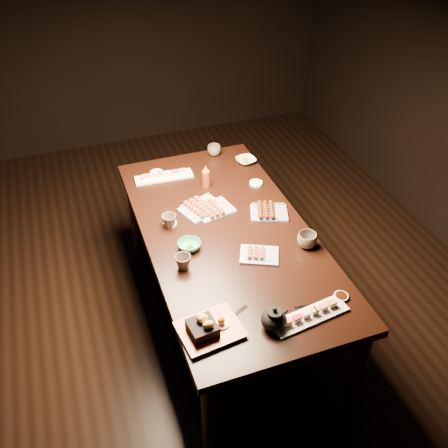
{
  "coord_description": "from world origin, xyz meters",
  "views": [
    {
      "loc": [
        -0.61,
        -2.16,
        2.51
      ],
      "look_at": [
        0.13,
        -0.09,
        0.77
      ],
      "focal_mm": 40.0,
      "sensor_mm": 36.0,
      "label": 1
    }
  ],
  "objects_px": {
    "sushi_platter_near": "(310,314)",
    "sushi_platter_far": "(164,175)",
    "teacup_far_right": "(214,150)",
    "edamame_bowl_cream": "(246,161)",
    "teacup_mid_right": "(307,240)",
    "teacup_near_left": "(183,262)",
    "yakitori_plate_center": "(202,206)",
    "yakitori_plate_left": "(214,207)",
    "yakitori_plate_right": "(259,253)",
    "tempura_tray": "(210,324)",
    "dining_table": "(227,280)",
    "teapot": "(274,318)",
    "teacup_far_left": "(169,221)",
    "edamame_bowl_green": "(189,245)",
    "condiment_bottle": "(206,176)"
  },
  "relations": [
    {
      "from": "sushi_platter_near",
      "to": "sushi_platter_far",
      "type": "bearing_deg",
      "value": 96.33
    },
    {
      "from": "teacup_far_right",
      "to": "edamame_bowl_cream",
      "type": "bearing_deg",
      "value": -45.16
    },
    {
      "from": "sushi_platter_far",
      "to": "teacup_mid_right",
      "type": "relative_size",
      "value": 3.52
    },
    {
      "from": "sushi_platter_near",
      "to": "teacup_mid_right",
      "type": "xyz_separation_m",
      "value": [
        0.21,
        0.46,
        0.02
      ]
    },
    {
      "from": "teacup_near_left",
      "to": "sushi_platter_near",
      "type": "bearing_deg",
      "value": -48.47
    },
    {
      "from": "yakitori_plate_center",
      "to": "yakitori_plate_left",
      "type": "height_order",
      "value": "yakitori_plate_center"
    },
    {
      "from": "sushi_platter_near",
      "to": "teacup_near_left",
      "type": "distance_m",
      "value": 0.69
    },
    {
      "from": "sushi_platter_near",
      "to": "yakitori_plate_right",
      "type": "distance_m",
      "value": 0.47
    },
    {
      "from": "yakitori_plate_right",
      "to": "tempura_tray",
      "type": "height_order",
      "value": "tempura_tray"
    },
    {
      "from": "yakitori_plate_center",
      "to": "yakitori_plate_right",
      "type": "bearing_deg",
      "value": -92.19
    },
    {
      "from": "dining_table",
      "to": "yakitori_plate_left",
      "type": "xyz_separation_m",
      "value": [
        -0.01,
        0.21,
        0.4
      ]
    },
    {
      "from": "sushi_platter_near",
      "to": "yakitori_plate_left",
      "type": "height_order",
      "value": "yakitori_plate_left"
    },
    {
      "from": "teacup_far_right",
      "to": "teapot",
      "type": "bearing_deg",
      "value": -98.86
    },
    {
      "from": "yakitori_plate_left",
      "to": "dining_table",
      "type": "bearing_deg",
      "value": -100.7
    },
    {
      "from": "sushi_platter_near",
      "to": "teacup_far_left",
      "type": "distance_m",
      "value": 0.97
    },
    {
      "from": "sushi_platter_near",
      "to": "edamame_bowl_green",
      "type": "height_order",
      "value": "sushi_platter_near"
    },
    {
      "from": "teacup_far_right",
      "to": "condiment_bottle",
      "type": "relative_size",
      "value": 0.61
    },
    {
      "from": "tempura_tray",
      "to": "sushi_platter_near",
      "type": "bearing_deg",
      "value": -16.23
    },
    {
      "from": "tempura_tray",
      "to": "yakitori_plate_left",
      "type": "bearing_deg",
      "value": 63.17
    },
    {
      "from": "teacup_far_right",
      "to": "yakitori_plate_right",
      "type": "bearing_deg",
      "value": -96.09
    },
    {
      "from": "dining_table",
      "to": "yakitori_plate_center",
      "type": "xyz_separation_m",
      "value": [
        -0.07,
        0.24,
        0.41
      ]
    },
    {
      "from": "teacup_far_left",
      "to": "yakitori_plate_center",
      "type": "bearing_deg",
      "value": 21.21
    },
    {
      "from": "teacup_near_left",
      "to": "condiment_bottle",
      "type": "bearing_deg",
      "value": 63.02
    },
    {
      "from": "yakitori_plate_right",
      "to": "teapot",
      "type": "xyz_separation_m",
      "value": [
        -0.12,
        -0.46,
        0.03
      ]
    },
    {
      "from": "yakitori_plate_right",
      "to": "teacup_far_left",
      "type": "bearing_deg",
      "value": 158.08
    },
    {
      "from": "sushi_platter_far",
      "to": "teacup_far_right",
      "type": "relative_size",
      "value": 4.11
    },
    {
      "from": "sushi_platter_far",
      "to": "teacup_near_left",
      "type": "relative_size",
      "value": 4.46
    },
    {
      "from": "edamame_bowl_green",
      "to": "sushi_platter_near",
      "type": "bearing_deg",
      "value": -59.51
    },
    {
      "from": "sushi_platter_near",
      "to": "teacup_near_left",
      "type": "relative_size",
      "value": 4.52
    },
    {
      "from": "yakitori_plate_right",
      "to": "edamame_bowl_green",
      "type": "height_order",
      "value": "yakitori_plate_right"
    },
    {
      "from": "sushi_platter_near",
      "to": "yakitori_plate_center",
      "type": "relative_size",
      "value": 1.56
    },
    {
      "from": "edamame_bowl_cream",
      "to": "condiment_bottle",
      "type": "distance_m",
      "value": 0.39
    },
    {
      "from": "yakitori_plate_center",
      "to": "condiment_bottle",
      "type": "height_order",
      "value": "condiment_bottle"
    },
    {
      "from": "tempura_tray",
      "to": "teacup_far_right",
      "type": "distance_m",
      "value": 1.55
    },
    {
      "from": "edamame_bowl_green",
      "to": "teacup_far_right",
      "type": "xyz_separation_m",
      "value": [
        0.44,
        0.89,
        0.02
      ]
    },
    {
      "from": "edamame_bowl_cream",
      "to": "tempura_tray",
      "type": "bearing_deg",
      "value": -117.89
    },
    {
      "from": "sushi_platter_far",
      "to": "condiment_bottle",
      "type": "relative_size",
      "value": 2.5
    },
    {
      "from": "yakitori_plate_center",
      "to": "yakitori_plate_left",
      "type": "xyz_separation_m",
      "value": [
        0.06,
        -0.04,
        -0.0
      ]
    },
    {
      "from": "yakitori_plate_left",
      "to": "teapot",
      "type": "bearing_deg",
      "value": -104.29
    },
    {
      "from": "teacup_mid_right",
      "to": "teacup_far_right",
      "type": "bearing_deg",
      "value": 98.23
    },
    {
      "from": "edamame_bowl_cream",
      "to": "sushi_platter_far",
      "type": "bearing_deg",
      "value": 179.8
    },
    {
      "from": "teacup_mid_right",
      "to": "condiment_bottle",
      "type": "relative_size",
      "value": 0.71
    },
    {
      "from": "tempura_tray",
      "to": "condiment_bottle",
      "type": "distance_m",
      "value": 1.16
    },
    {
      "from": "yakitori_plate_center",
      "to": "teacup_far_right",
      "type": "xyz_separation_m",
      "value": [
        0.27,
        0.58,
        0.0
      ]
    },
    {
      "from": "yakitori_plate_right",
      "to": "edamame_bowl_green",
      "type": "xyz_separation_m",
      "value": [
        -0.33,
        0.19,
        -0.01
      ]
    },
    {
      "from": "sushi_platter_near",
      "to": "edamame_bowl_green",
      "type": "bearing_deg",
      "value": 112.83
    },
    {
      "from": "teacup_near_left",
      "to": "tempura_tray",
      "type": "bearing_deg",
      "value": -90.3
    },
    {
      "from": "yakitori_plate_center",
      "to": "dining_table",
      "type": "bearing_deg",
      "value": -94.68
    },
    {
      "from": "sushi_platter_near",
      "to": "teacup_far_left",
      "type": "relative_size",
      "value": 4.58
    },
    {
      "from": "teacup_near_left",
      "to": "edamame_bowl_green",
      "type": "bearing_deg",
      "value": 61.65
    }
  ]
}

